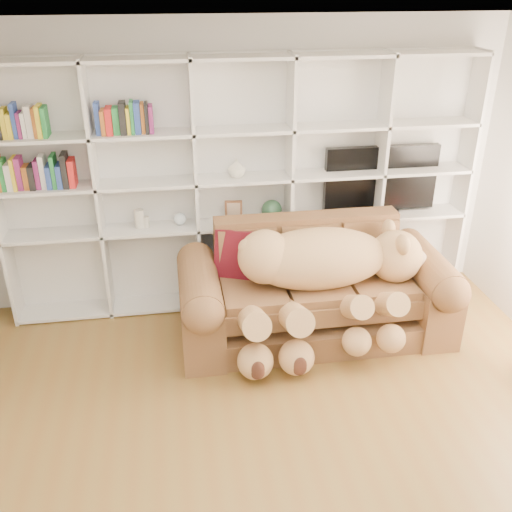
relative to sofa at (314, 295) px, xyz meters
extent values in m
plane|color=brown|center=(-0.55, -1.63, -0.38)|extent=(5.00, 5.00, 0.00)
plane|color=white|center=(-0.55, -1.63, 2.32)|extent=(5.00, 5.00, 0.00)
cube|color=silver|center=(-0.55, 0.87, 0.97)|extent=(5.00, 0.02, 2.70)
cube|color=silver|center=(-0.55, 0.83, 0.82)|extent=(4.40, 0.03, 2.40)
cube|color=silver|center=(-1.87, 0.67, 0.82)|extent=(0.03, 0.35, 2.40)
cube|color=silver|center=(-0.99, 0.67, 0.82)|extent=(0.03, 0.35, 2.40)
cube|color=silver|center=(-0.11, 0.67, 0.82)|extent=(0.03, 0.35, 2.40)
cube|color=silver|center=(0.77, 0.67, 0.82)|extent=(0.03, 0.35, 2.40)
cube|color=silver|center=(1.65, 0.67, 0.82)|extent=(0.03, 0.35, 2.40)
cube|color=silver|center=(-0.55, 0.67, -0.35)|extent=(4.40, 0.35, 0.03)
cube|color=silver|center=(-0.55, 0.67, 0.47)|extent=(4.40, 0.35, 0.03)
cube|color=silver|center=(-0.55, 0.67, 0.92)|extent=(4.40, 0.35, 0.03)
cube|color=silver|center=(-0.55, 0.67, 1.37)|extent=(4.40, 0.35, 0.03)
cube|color=silver|center=(-0.55, 0.67, 1.99)|extent=(4.40, 0.35, 0.03)
cube|color=brown|center=(0.00, -0.05, -0.26)|extent=(2.31, 0.93, 0.24)
cube|color=brown|center=(0.00, -0.07, 0.10)|extent=(1.71, 0.77, 0.33)
cube|color=brown|center=(0.00, 0.37, 0.33)|extent=(1.71, 0.22, 0.60)
cube|color=brown|center=(-1.03, -0.05, -0.08)|extent=(0.35, 1.04, 0.60)
cube|color=brown|center=(1.03, -0.05, -0.08)|extent=(0.35, 1.04, 0.60)
cylinder|color=brown|center=(-1.03, -0.05, 0.22)|extent=(0.35, 0.99, 0.35)
cylinder|color=brown|center=(1.03, -0.05, 0.22)|extent=(0.35, 0.99, 0.35)
ellipsoid|color=tan|center=(0.00, -0.10, 0.42)|extent=(1.23, 0.59, 0.53)
sphere|color=tan|center=(-0.47, -0.10, 0.47)|extent=(0.47, 0.47, 0.47)
sphere|color=tan|center=(0.70, -0.10, 0.39)|extent=(0.47, 0.47, 0.47)
sphere|color=beige|center=(0.88, -0.10, 0.32)|extent=(0.23, 0.23, 0.23)
sphere|color=#432318|center=(0.97, -0.10, 0.31)|extent=(0.07, 0.07, 0.07)
ellipsoid|color=tan|center=(0.68, -0.26, 0.58)|extent=(0.11, 0.18, 0.18)
ellipsoid|color=tan|center=(0.68, 0.06, 0.58)|extent=(0.11, 0.18, 0.18)
sphere|color=tan|center=(-0.62, -0.10, 0.57)|extent=(0.16, 0.16, 0.16)
cylinder|color=tan|center=(0.21, -0.46, 0.13)|extent=(0.20, 0.57, 0.41)
cylinder|color=tan|center=(0.51, -0.46, 0.13)|extent=(0.20, 0.57, 0.41)
cylinder|color=tan|center=(-0.64, -0.46, 0.09)|extent=(0.23, 0.66, 0.48)
cylinder|color=tan|center=(-0.30, -0.46, 0.09)|extent=(0.23, 0.66, 0.48)
sphere|color=tan|center=(0.21, -0.64, -0.10)|extent=(0.24, 0.24, 0.24)
sphere|color=tan|center=(0.51, -0.64, -0.10)|extent=(0.24, 0.24, 0.24)
sphere|color=tan|center=(-0.64, -0.64, -0.19)|extent=(0.30, 0.30, 0.30)
sphere|color=tan|center=(-0.30, -0.64, -0.19)|extent=(0.30, 0.30, 0.30)
cube|color=#560E1A|center=(-0.64, 0.17, 0.36)|extent=(0.52, 0.40, 0.48)
cube|color=black|center=(0.82, 0.72, 0.82)|extent=(1.13, 0.08, 0.64)
cube|color=black|center=(0.82, 0.72, 0.50)|extent=(0.38, 0.18, 0.04)
cube|color=brown|center=(-0.64, 0.67, 0.59)|extent=(0.17, 0.04, 0.21)
sphere|color=#2A5337|center=(-0.27, 0.67, 0.58)|extent=(0.20, 0.20, 0.20)
cylinder|color=beige|center=(-1.53, 0.67, 0.57)|extent=(0.11, 0.11, 0.18)
cylinder|color=beige|center=(-1.47, 0.67, 0.53)|extent=(0.08, 0.08, 0.10)
sphere|color=white|center=(-1.15, 0.67, 0.55)|extent=(0.12, 0.12, 0.12)
imported|color=beige|center=(-0.61, 0.67, 1.02)|extent=(0.21, 0.21, 0.17)
camera|label=1|loc=(-1.21, -4.34, 2.62)|focal=40.00mm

